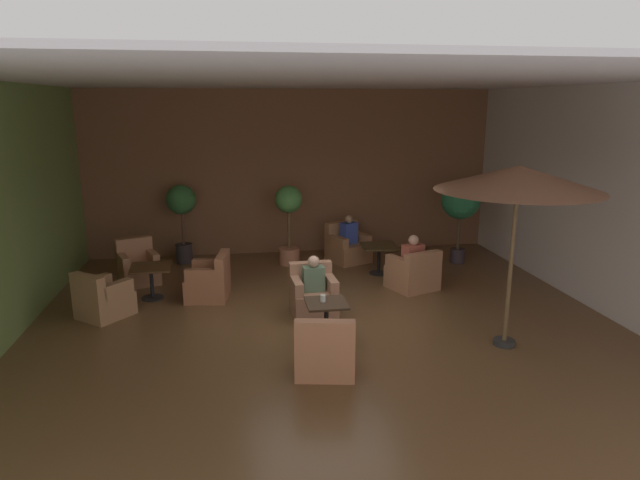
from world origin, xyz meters
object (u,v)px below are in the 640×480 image
object	(u,v)px
iced_drink_cup	(323,298)
armchair_front_right_north	(413,274)
armchair_mid_center_south	(210,282)
potted_tree_mid_left	(182,209)
cafe_table_mid_center	(151,274)
patron_by_window	(349,231)
cafe_table_front_left	(326,312)
patio_umbrella_tall_red	(518,179)
patron_blue_shirt	(314,275)
potted_tree_left_corner	(461,203)
patron_with_friend	(413,254)
armchair_mid_center_north	(138,267)
cafe_table_front_right	(379,252)
armchair_front_right_east	(347,247)
armchair_front_left_north	(325,351)
potted_tree_mid_right	(289,215)
armchair_mid_center_east	(103,300)
armchair_front_left_east	(313,297)

from	to	relation	value
iced_drink_cup	armchair_front_right_north	bearing A→B (deg)	44.38
armchair_mid_center_south	potted_tree_mid_left	xyz separation A→B (m)	(-0.66, 2.49, 0.91)
cafe_table_mid_center	patron_by_window	size ratio (longest dim) A/B	1.17
cafe_table_front_left	patio_umbrella_tall_red	bearing A→B (deg)	-12.53
cafe_table_mid_center	patron_blue_shirt	size ratio (longest dim) A/B	1.25
potted_tree_left_corner	potted_tree_mid_left	size ratio (longest dim) A/B	1.05
patron_blue_shirt	patron_with_friend	distance (m)	2.40
armchair_mid_center_north	patron_blue_shirt	bearing A→B (deg)	-36.08
iced_drink_cup	potted_tree_left_corner	bearing A→B (deg)	44.88
cafe_table_front_right	patron_by_window	bearing A→B (deg)	113.37
armchair_front_right_east	patron_with_friend	xyz separation A→B (m)	(0.85, -2.10, 0.39)
cafe_table_front_left	iced_drink_cup	xyz separation A→B (m)	(-0.05, 0.02, 0.21)
potted_tree_left_corner	armchair_mid_center_north	bearing A→B (deg)	-177.04
armchair_front_left_north	potted_tree_mid_right	world-z (taller)	potted_tree_mid_right
armchair_front_right_north	patron_with_friend	world-z (taller)	patron_with_friend
patron_by_window	patron_with_friend	world-z (taller)	patron_by_window
armchair_front_right_east	potted_tree_mid_right	distance (m)	1.56
cafe_table_front_left	armchair_front_right_north	world-z (taller)	armchair_front_right_north
cafe_table_front_right	patron_blue_shirt	distance (m)	2.78
cafe_table_mid_center	patron_with_friend	distance (m)	4.95
armchair_front_right_north	patron_blue_shirt	world-z (taller)	patron_blue_shirt
potted_tree_mid_right	patron_blue_shirt	xyz separation A→B (m)	(0.08, -3.21, -0.39)
potted_tree_mid_left	cafe_table_front_right	bearing A→B (deg)	-20.04
cafe_table_mid_center	armchair_front_right_north	bearing A→B (deg)	-2.84
armchair_front_right_north	cafe_table_mid_center	size ratio (longest dim) A/B	1.35
armchair_front_left_north	iced_drink_cup	distance (m)	1.12
cafe_table_front_right	armchair_mid_center_east	xyz separation A→B (m)	(-5.24, -1.64, -0.17)
potted_tree_mid_left	cafe_table_front_left	bearing A→B (deg)	-62.17
armchair_front_right_north	patron_with_friend	distance (m)	0.40
armchair_mid_center_north	iced_drink_cup	world-z (taller)	armchair_mid_center_north
armchair_mid_center_east	patron_by_window	distance (m)	5.50
patron_with_friend	cafe_table_mid_center	bearing A→B (deg)	177.55
cafe_table_mid_center	armchair_mid_center_south	xyz separation A→B (m)	(1.06, -0.15, -0.15)
potted_tree_left_corner	patron_with_friend	size ratio (longest dim) A/B	2.93
armchair_front_left_north	patron_with_friend	xyz separation A→B (m)	(2.26, 3.17, 0.40)
patron_blue_shirt	potted_tree_left_corner	bearing A→B (deg)	36.17
patron_with_friend	iced_drink_cup	xyz separation A→B (m)	(-2.11, -2.11, -0.03)
armchair_mid_center_east	potted_tree_left_corner	xyz separation A→B (m)	(7.23, 2.18, 1.07)
patron_by_window	iced_drink_cup	bearing A→B (deg)	-107.05
potted_tree_left_corner	cafe_table_front_right	bearing A→B (deg)	-164.81
armchair_front_right_north	potted_tree_left_corner	xyz separation A→B (m)	(1.58, 1.61, 1.07)
potted_tree_left_corner	armchair_mid_center_east	bearing A→B (deg)	-163.20
armchair_front_left_east	cafe_table_front_right	world-z (taller)	armchair_front_left_east
armchair_mid_center_north	potted_tree_mid_right	bearing A→B (deg)	15.32
patron_blue_shirt	armchair_mid_center_south	bearing A→B (deg)	146.08
armchair_front_right_north	potted_tree_mid_left	world-z (taller)	potted_tree_mid_left
armchair_front_right_east	cafe_table_front_left	bearing A→B (deg)	-105.97
armchair_front_left_east	armchair_front_right_north	bearing A→B (deg)	26.48
patio_umbrella_tall_red	iced_drink_cup	distance (m)	3.29
armchair_front_right_east	iced_drink_cup	distance (m)	4.41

